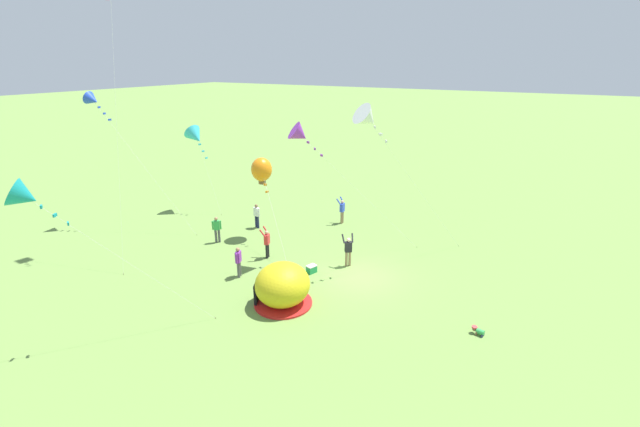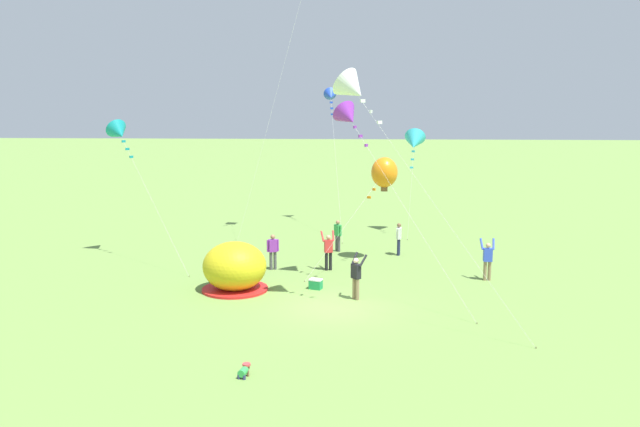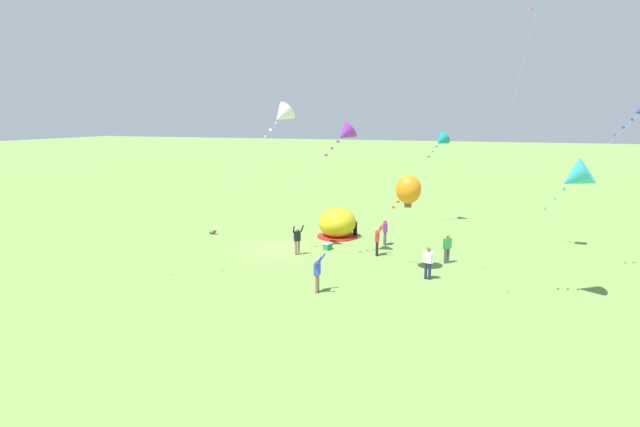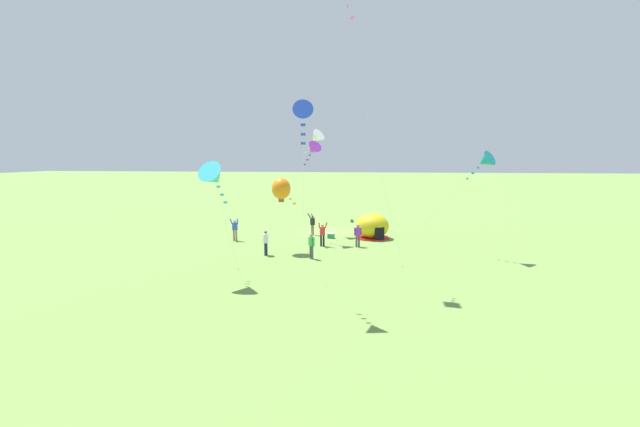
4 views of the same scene
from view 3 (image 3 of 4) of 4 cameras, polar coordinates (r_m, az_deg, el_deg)
ground_plane at (r=31.68m, az=-3.96°, el=-4.16°), size 300.00×300.00×0.00m
popup_tent at (r=34.72m, az=2.00°, el=-1.10°), size 2.81×2.81×2.10m
cooler_box at (r=31.60m, az=0.89°, el=-3.76°), size 0.62×0.51×0.44m
toddler_crawling at (r=36.51m, az=-12.11°, el=-2.05°), size 0.32×0.55×0.32m
person_flying_kite at (r=23.85m, az=-0.30°, el=-6.75°), size 0.68×0.48×1.89m
person_watching_sky at (r=30.25m, az=6.57°, el=-2.98°), size 0.70×0.58×1.89m
person_strolling at (r=29.43m, az=14.32°, el=-3.72°), size 0.43×0.47×1.72m
person_arms_raised at (r=30.26m, az=-2.61°, el=-2.92°), size 0.69×0.71×1.89m
person_center_field at (r=32.82m, az=7.44°, el=-1.96°), size 0.55×0.36×1.72m
person_near_tent at (r=26.35m, az=12.26°, el=-5.35°), size 0.29×0.58×1.72m
kite_cyan at (r=24.39m, az=27.16°, el=3.69°), size 1.57×3.28×6.53m
kite_orange at (r=26.60m, az=10.08°, el=2.71°), size 4.27×5.07×5.29m
kite_teal at (r=39.88m, az=13.66°, el=8.10°), size 5.50×4.96×7.15m
kite_white at (r=29.90m, az=-4.37°, el=11.15°), size 7.01×4.83×9.13m
kite_purple at (r=28.89m, az=2.87°, el=9.08°), size 5.71×6.33×8.00m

